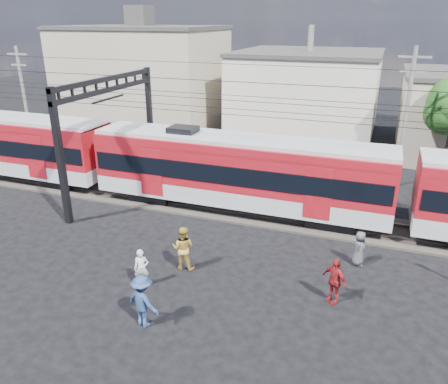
# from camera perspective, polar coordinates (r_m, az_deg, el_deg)

# --- Properties ---
(ground) EXTENTS (120.00, 120.00, 0.00)m
(ground) POSITION_cam_1_polar(r_m,az_deg,el_deg) (17.11, 0.26, -13.86)
(ground) COLOR black
(ground) RESTS_ON ground
(track_bed) EXTENTS (70.00, 3.40, 0.12)m
(track_bed) POSITION_cam_1_polar(r_m,az_deg,el_deg) (23.76, 6.86, -3.02)
(track_bed) COLOR #2D2823
(track_bed) RESTS_ON ground
(rail_near) EXTENTS (70.00, 0.12, 0.12)m
(rail_near) POSITION_cam_1_polar(r_m,az_deg,el_deg) (23.05, 6.43, -3.48)
(rail_near) COLOR #59544C
(rail_near) RESTS_ON track_bed
(rail_far) EXTENTS (70.00, 0.12, 0.12)m
(rail_far) POSITION_cam_1_polar(r_m,az_deg,el_deg) (24.38, 7.30, -2.06)
(rail_far) COLOR #59544C
(rail_far) RESTS_ON track_bed
(commuter_train) EXTENTS (50.30, 3.08, 4.17)m
(commuter_train) POSITION_cam_1_polar(r_m,az_deg,el_deg) (23.38, 2.38, 2.89)
(commuter_train) COLOR black
(commuter_train) RESTS_ON ground
(catenary) EXTENTS (70.00, 9.30, 7.52)m
(catenary) POSITION_cam_1_polar(r_m,az_deg,el_deg) (25.42, -12.20, 10.36)
(catenary) COLOR black
(catenary) RESTS_ON ground
(building_west) EXTENTS (14.28, 10.20, 9.30)m
(building_west) POSITION_cam_1_polar(r_m,az_deg,el_deg) (43.29, -10.44, 14.42)
(building_west) COLOR tan
(building_west) RESTS_ON ground
(building_midwest) EXTENTS (12.24, 12.24, 7.30)m
(building_midwest) POSITION_cam_1_polar(r_m,az_deg,el_deg) (41.12, 10.80, 12.61)
(building_midwest) COLOR beige
(building_midwest) RESTS_ON ground
(utility_pole_mid) EXTENTS (1.80, 0.24, 8.50)m
(utility_pole_mid) POSITION_cam_1_polar(r_m,az_deg,el_deg) (28.62, 22.66, 9.20)
(utility_pole_mid) COLOR slate
(utility_pole_mid) RESTS_ON ground
(utility_pole_west) EXTENTS (1.80, 0.24, 8.00)m
(utility_pole_west) POSITION_cam_1_polar(r_m,az_deg,el_deg) (38.46, -24.67, 11.37)
(utility_pole_west) COLOR slate
(utility_pole_west) RESTS_ON ground
(pedestrian_a) EXTENTS (0.69, 0.59, 1.58)m
(pedestrian_a) POSITION_cam_1_polar(r_m,az_deg,el_deg) (17.77, -10.72, -9.75)
(pedestrian_a) COLOR silver
(pedestrian_a) RESTS_ON ground
(pedestrian_b) EXTENTS (1.04, 0.86, 1.95)m
(pedestrian_b) POSITION_cam_1_polar(r_m,az_deg,el_deg) (18.57, -5.36, -7.29)
(pedestrian_b) COLOR #B9923A
(pedestrian_b) RESTS_ON ground
(pedestrian_c) EXTENTS (1.41, 1.03, 1.96)m
(pedestrian_c) POSITION_cam_1_polar(r_m,az_deg,el_deg) (15.60, -10.56, -13.84)
(pedestrian_c) COLOR navy
(pedestrian_c) RESTS_ON ground
(pedestrian_d) EXTENTS (1.15, 0.98, 1.85)m
(pedestrian_d) POSITION_cam_1_polar(r_m,az_deg,el_deg) (16.99, 14.20, -11.15)
(pedestrian_d) COLOR maroon
(pedestrian_d) RESTS_ON ground
(pedestrian_e) EXTENTS (0.68, 0.87, 1.56)m
(pedestrian_e) POSITION_cam_1_polar(r_m,az_deg,el_deg) (19.73, 17.24, -7.04)
(pedestrian_e) COLOR #444448
(pedestrian_e) RESTS_ON ground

